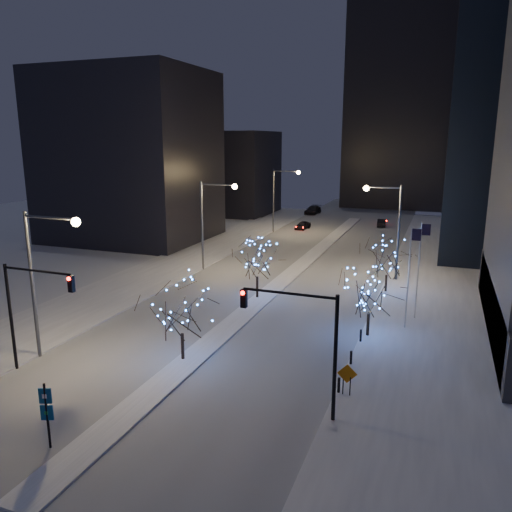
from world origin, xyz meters
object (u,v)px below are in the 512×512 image
at_px(street_lamp_w_mid, 210,213).
at_px(traffic_signal_east, 306,333).
at_px(construction_sign, 347,377).
at_px(street_lamp_w_far, 280,192).
at_px(car_mid, 382,223).
at_px(holiday_tree_plaza_near, 370,293).
at_px(holiday_tree_plaza_far, 387,258).
at_px(wayfinding_sign, 47,409).
at_px(street_lamp_east, 390,219).
at_px(holiday_tree_median_far, 257,260).
at_px(car_far, 313,210).
at_px(holiday_tree_median_near, 181,310).
at_px(traffic_signal_west, 28,301).
at_px(car_near, 303,225).
at_px(street_lamp_w_near, 43,266).

distance_m(street_lamp_w_mid, traffic_signal_east, 31.60).
xyz_separation_m(traffic_signal_east, construction_sign, (1.74, 2.85, -3.47)).
height_order(street_lamp_w_far, construction_sign, street_lamp_w_far).
xyz_separation_m(car_mid, holiday_tree_plaza_near, (4.94, -50.28, 2.80)).
relative_size(car_mid, holiday_tree_plaza_far, 0.73).
bearing_deg(wayfinding_sign, traffic_signal_east, 13.51).
distance_m(street_lamp_east, construction_sign, 26.66).
distance_m(street_lamp_w_far, street_lamp_east, 29.08).
distance_m(street_lamp_east, holiday_tree_median_far, 15.39).
xyz_separation_m(car_far, holiday_tree_median_near, (8.50, -68.91, 2.83)).
bearing_deg(holiday_tree_median_near, holiday_tree_plaza_far, 61.68).
relative_size(street_lamp_w_mid, holiday_tree_plaza_far, 1.87).
distance_m(street_lamp_w_far, wayfinding_sign, 58.61).
bearing_deg(holiday_tree_median_far, traffic_signal_east, -62.56).
bearing_deg(wayfinding_sign, holiday_tree_median_far, 67.47).
bearing_deg(holiday_tree_median_far, street_lamp_east, 45.65).
relative_size(car_far, holiday_tree_median_far, 0.99).
bearing_deg(street_lamp_east, holiday_tree_median_far, -134.35).
bearing_deg(holiday_tree_plaza_far, street_lamp_w_far, 126.04).
height_order(traffic_signal_west, car_near, traffic_signal_west).
relative_size(holiday_tree_median_near, holiday_tree_median_far, 1.01).
bearing_deg(street_lamp_w_mid, traffic_signal_west, -88.94).
xyz_separation_m(street_lamp_w_near, car_far, (-0.06, 71.78, -5.71)).
relative_size(street_lamp_w_near, wayfinding_sign, 2.96).
bearing_deg(traffic_signal_west, traffic_signal_east, 3.29).
bearing_deg(holiday_tree_plaza_near, car_mid, 95.61).
xyz_separation_m(street_lamp_w_near, street_lamp_w_far, (0.00, 50.00, 0.00)).
distance_m(holiday_tree_plaza_near, holiday_tree_plaza_far, 11.91).
xyz_separation_m(street_lamp_w_near, car_near, (2.67, 54.20, -5.83)).
relative_size(street_lamp_w_near, street_lamp_east, 1.00).
bearing_deg(car_near, construction_sign, -63.40).
relative_size(car_near, holiday_tree_plaza_near, 0.76).
xyz_separation_m(street_lamp_w_mid, car_far, (-0.06, 46.78, -5.71)).
bearing_deg(street_lamp_w_near, traffic_signal_east, -3.21).
relative_size(traffic_signal_west, wayfinding_sign, 2.07).
bearing_deg(car_mid, car_far, -39.41).
relative_size(street_lamp_w_near, street_lamp_w_far, 1.00).
height_order(street_lamp_w_mid, car_near, street_lamp_w_mid).
xyz_separation_m(car_far, holiday_tree_plaza_far, (19.50, -48.50, 2.65)).
bearing_deg(traffic_signal_east, holiday_tree_median_far, 117.44).
distance_m(street_lamp_w_mid, car_mid, 39.85).
bearing_deg(traffic_signal_east, holiday_tree_median_near, 157.70).
xyz_separation_m(traffic_signal_west, construction_sign, (19.11, 3.85, -3.47)).
xyz_separation_m(street_lamp_w_near, construction_sign, (19.61, 1.85, -5.21)).
bearing_deg(car_far, wayfinding_sign, -80.56).
height_order(car_mid, construction_sign, construction_sign).
xyz_separation_m(street_lamp_w_far, traffic_signal_east, (17.88, -51.00, -1.74)).
bearing_deg(construction_sign, street_lamp_east, 83.52).
xyz_separation_m(street_lamp_w_mid, holiday_tree_median_far, (8.44, -7.82, -2.80)).
distance_m(street_lamp_w_mid, wayfinding_sign, 34.06).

